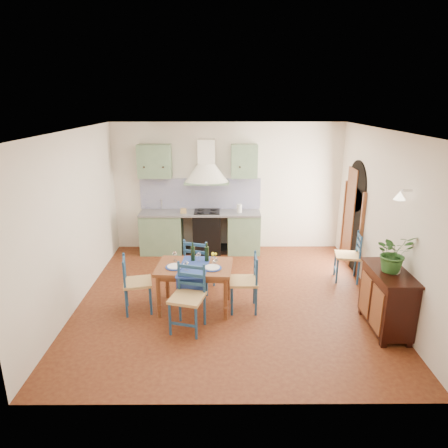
% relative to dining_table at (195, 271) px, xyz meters
% --- Properties ---
extents(floor, '(5.00, 5.00, 0.00)m').
position_rel_dining_table_xyz_m(floor, '(0.56, 0.34, -0.66)').
color(floor, '#44180E').
rests_on(floor, ground).
extents(back_wall, '(5.00, 0.96, 2.80)m').
position_rel_dining_table_xyz_m(back_wall, '(0.09, 2.63, 0.39)').
color(back_wall, silver).
rests_on(back_wall, ground).
extents(right_wall, '(0.26, 5.00, 2.80)m').
position_rel_dining_table_xyz_m(right_wall, '(3.05, 0.62, 0.68)').
color(right_wall, silver).
rests_on(right_wall, ground).
extents(left_wall, '(0.04, 5.00, 2.80)m').
position_rel_dining_table_xyz_m(left_wall, '(-1.94, 0.34, 0.74)').
color(left_wall, silver).
rests_on(left_wall, ground).
extents(ceiling, '(5.00, 5.00, 0.01)m').
position_rel_dining_table_xyz_m(ceiling, '(0.56, 0.34, 2.14)').
color(ceiling, silver).
rests_on(ceiling, back_wall).
extents(dining_table, '(1.23, 0.94, 1.06)m').
position_rel_dining_table_xyz_m(dining_table, '(0.00, 0.00, 0.00)').
color(dining_table, brown).
rests_on(dining_table, ground).
extents(chair_near, '(0.57, 0.57, 0.98)m').
position_rel_dining_table_xyz_m(chair_near, '(-0.06, -0.60, -0.15)').
color(chair_near, navy).
rests_on(chair_near, ground).
extents(chair_far, '(0.57, 0.57, 0.98)m').
position_rel_dining_table_xyz_m(chair_far, '(0.03, 0.64, -0.15)').
color(chair_far, navy).
rests_on(chair_far, ground).
extents(chair_left, '(0.52, 0.52, 0.93)m').
position_rel_dining_table_xyz_m(chair_left, '(-0.94, -0.07, -0.18)').
color(chair_left, navy).
rests_on(chair_left, ground).
extents(chair_right, '(0.44, 0.44, 0.94)m').
position_rel_dining_table_xyz_m(chair_right, '(0.81, -0.04, -0.17)').
color(chair_right, navy).
rests_on(chair_right, ground).
extents(chair_spare, '(0.50, 0.50, 0.93)m').
position_rel_dining_table_xyz_m(chair_spare, '(2.79, 1.05, -0.18)').
color(chair_spare, navy).
rests_on(chair_spare, ground).
extents(sideboard, '(0.50, 1.05, 0.94)m').
position_rel_dining_table_xyz_m(sideboard, '(2.82, -0.63, -0.15)').
color(sideboard, black).
rests_on(sideboard, ground).
extents(potted_plant, '(0.57, 0.52, 0.56)m').
position_rel_dining_table_xyz_m(potted_plant, '(2.82, -0.64, 0.55)').
color(potted_plant, '#295723').
rests_on(potted_plant, sideboard).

